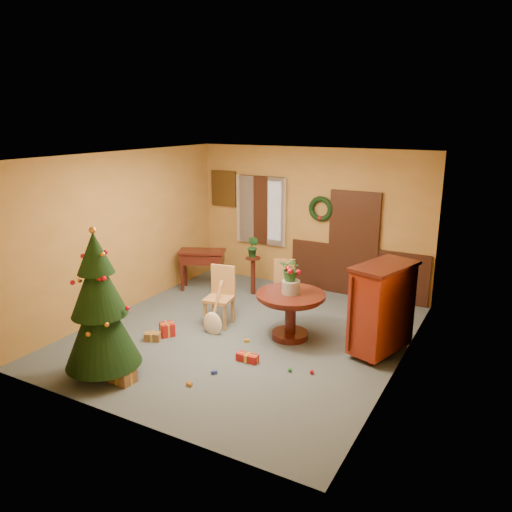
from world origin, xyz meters
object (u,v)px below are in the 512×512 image
Objects in this scene: christmas_tree at (100,308)px; sideboard at (382,307)px; chair_near at (221,293)px; writing_desk at (202,260)px; dining_table at (291,307)px.

sideboard is (3.15, 2.51, -0.25)m from christmas_tree.
writing_desk is at bearing 134.29° from chair_near.
writing_desk is 0.74× the size of sideboard.
writing_desk reaches higher than dining_table.
christmas_tree reaches higher than dining_table.
christmas_tree is (-0.43, -2.32, 0.46)m from chair_near.
sideboard is (1.42, 0.15, 0.22)m from dining_table.
chair_near is at bearing -176.03° from sideboard.
christmas_tree is at bearing -100.39° from chair_near.
dining_table is 0.52× the size of christmas_tree.
sideboard is at bearing 6.24° from dining_table.
christmas_tree reaches higher than sideboard.
christmas_tree is 1.51× the size of sideboard.
dining_table is 1.06× the size of writing_desk.
chair_near is 0.73× the size of sideboard.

